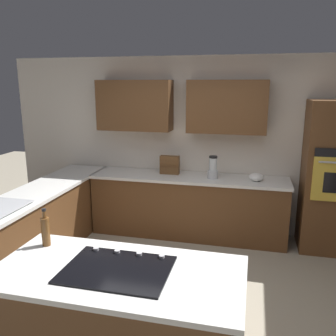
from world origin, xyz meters
name	(u,v)px	position (x,y,z in m)	size (l,w,h in m)	color
ground_plane	(167,302)	(0.00, 0.00, 0.00)	(14.00, 14.00, 0.00)	#9E937F
wall_back	(195,135)	(0.07, -2.04, 1.45)	(6.00, 0.44, 2.60)	silver
lower_cabinets_back	(188,207)	(0.10, -1.72, 0.43)	(2.80, 0.60, 0.86)	brown
countertop_back	(189,178)	(0.10, -1.72, 0.88)	(2.84, 0.64, 0.04)	silver
lower_cabinets_side	(39,227)	(1.82, -0.55, 0.43)	(0.60, 2.90, 0.86)	brown
countertop_side	(36,193)	(1.82, -0.55, 0.88)	(0.64, 2.94, 0.04)	silver
island_base	(119,327)	(0.12, 1.01, 0.43)	(1.74, 0.80, 0.86)	brown
island_top	(117,273)	(0.12, 1.01, 0.88)	(1.82, 0.88, 0.04)	silver
wall_oven	(335,178)	(-1.85, -1.72, 1.00)	(0.80, 0.66, 2.00)	brown
cooktop	(118,269)	(0.12, 1.01, 0.91)	(0.76, 0.56, 0.03)	black
blender	(213,169)	(-0.25, -1.70, 1.04)	(0.15, 0.15, 0.32)	silver
mixing_bowl	(256,177)	(-0.85, -1.70, 0.95)	(0.20, 0.20, 0.11)	white
spice_rack	(170,165)	(0.40, -1.80, 1.04)	(0.28, 0.11, 0.27)	brown
oil_bottle	(46,230)	(0.84, 0.77, 1.03)	(0.07, 0.07, 0.32)	brown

